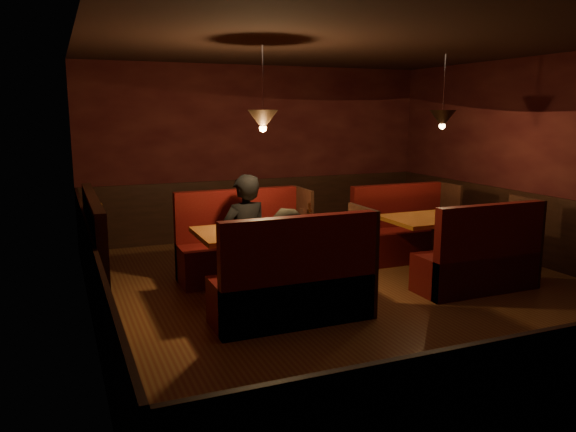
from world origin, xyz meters
name	(u,v)px	position (x,y,z in m)	size (l,w,h in m)	color
room	(339,209)	(-0.28, 0.04, 1.05)	(6.02, 7.02, 2.92)	#5E2C17
main_table	(265,245)	(-1.07, 0.34, 0.63)	(1.53, 0.93, 1.07)	brown
main_bench_far	(244,250)	(-1.06, 1.20, 0.36)	(1.68, 0.60, 1.15)	#3E0706
main_bench_near	(296,289)	(-1.06, -0.53, 0.36)	(1.68, 0.60, 1.15)	#3E0706
second_table	(437,231)	(1.37, 0.39, 0.58)	(1.38, 0.88, 0.78)	brown
second_bench_far	(403,236)	(1.40, 1.22, 0.35)	(1.53, 0.57, 1.09)	#3E0706
second_bench_near	(481,263)	(1.40, -0.43, 0.35)	(1.53, 0.57, 1.09)	#3E0706
diner_a	(245,216)	(-1.13, 0.91, 0.87)	(0.64, 0.42, 1.74)	black
diner_b	(291,247)	(-1.03, -0.31, 0.75)	(0.73, 0.57, 1.50)	#343026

